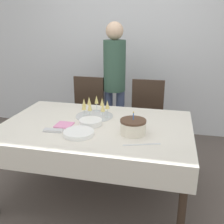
{
  "coord_description": "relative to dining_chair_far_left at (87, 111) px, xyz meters",
  "views": [
    {
      "loc": [
        0.66,
        -2.17,
        1.65
      ],
      "look_at": [
        0.15,
        0.04,
        0.86
      ],
      "focal_mm": 42.0,
      "sensor_mm": 36.0,
      "label": 1
    }
  ],
  "objects": [
    {
      "name": "birthday_cake",
      "position": [
        0.76,
        -1.03,
        0.27
      ],
      "size": [
        0.22,
        0.22,
        0.2
      ],
      "color": "silver",
      "rests_on": "dining_table"
    },
    {
      "name": "wall_back",
      "position": [
        0.39,
        0.85,
        0.81
      ],
      "size": [
        8.0,
        0.05,
        2.7
      ],
      "color": "silver",
      "rests_on": "ground_plane"
    },
    {
      "name": "person_standing",
      "position": [
        0.33,
        0.16,
        0.46
      ],
      "size": [
        0.28,
        0.28,
        1.65
      ],
      "color": "#3F4C72",
      "rests_on": "ground_plane"
    },
    {
      "name": "dining_table",
      "position": [
        0.39,
        -0.9,
        0.1
      ],
      "size": [
        1.76,
        1.17,
        0.74
      ],
      "color": "silver",
      "rests_on": "ground_plane"
    },
    {
      "name": "fork_pile",
      "position": [
        0.07,
        -1.14,
        0.21
      ],
      "size": [
        0.17,
        0.07,
        0.02
      ],
      "color": "silver",
      "rests_on": "dining_table"
    },
    {
      "name": "cake_knife",
      "position": [
        0.86,
        -1.23,
        0.2
      ],
      "size": [
        0.29,
        0.11,
        0.0
      ],
      "color": "silver",
      "rests_on": "dining_table"
    },
    {
      "name": "ground_plane",
      "position": [
        0.39,
        -0.9,
        -0.54
      ],
      "size": [
        12.0,
        12.0,
        0.0
      ],
      "primitive_type": "plane",
      "color": "#564C47"
    },
    {
      "name": "dining_chair_far_right",
      "position": [
        0.78,
        -0.0,
        0.0
      ],
      "size": [
        0.43,
        0.43,
        0.97
      ],
      "color": "#38281E",
      "rests_on": "ground_plane"
    },
    {
      "name": "plate_stack_dessert",
      "position": [
        0.34,
        -0.92,
        0.23
      ],
      "size": [
        0.21,
        0.21,
        0.05
      ],
      "color": "white",
      "rests_on": "dining_table"
    },
    {
      "name": "napkin_pile",
      "position": [
        0.11,
        -0.99,
        0.21
      ],
      "size": [
        0.15,
        0.15,
        0.01
      ],
      "color": "pink",
      "rests_on": "dining_table"
    },
    {
      "name": "dining_chair_far_left",
      "position": [
        0.0,
        0.0,
        0.0
      ],
      "size": [
        0.42,
        0.42,
        0.97
      ],
      "color": "#38281E",
      "rests_on": "ground_plane"
    },
    {
      "name": "plate_stack_main",
      "position": [
        0.32,
        -1.16,
        0.22
      ],
      "size": [
        0.26,
        0.26,
        0.03
      ],
      "color": "white",
      "rests_on": "dining_table"
    },
    {
      "name": "champagne_tray",
      "position": [
        0.31,
        -0.69,
        0.28
      ],
      "size": [
        0.38,
        0.38,
        0.18
      ],
      "color": "silver",
      "rests_on": "dining_table"
    }
  ]
}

